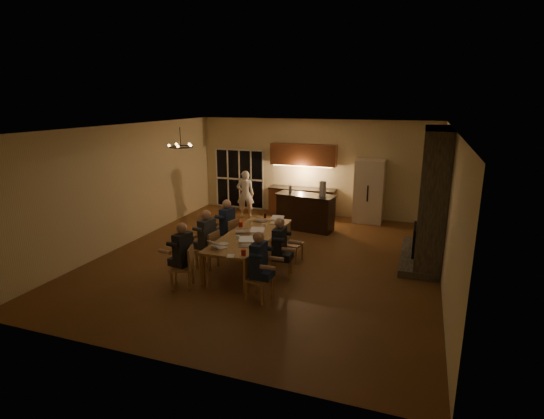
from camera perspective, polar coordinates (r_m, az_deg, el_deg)
The scene contains 43 objects.
floor at distance 10.55m, azimuth -0.60°, elevation -6.64°, with size 9.00×9.00×0.00m, color brown.
back_wall at distance 14.33m, azimuth 5.65°, elevation 5.63°, with size 8.00×0.04×3.20m, color beige.
left_wall at distance 12.04m, azimuth -18.92°, elevation 3.18°, with size 0.04×9.00×3.20m, color beige.
right_wall at distance 9.51m, azimuth 22.75°, elevation -0.08°, with size 0.04×9.00×3.20m, color beige.
ceiling at distance 9.85m, azimuth -0.65°, elevation 11.09°, with size 8.00×9.00×0.04m, color white.
french_doors at distance 15.24m, azimuth -4.37°, elevation 4.11°, with size 1.86×0.08×2.10m, color black.
fireplace at distance 10.66m, azimuth 20.76°, elevation 1.61°, with size 0.58×2.50×3.20m, color #635B4D.
kitchenette at distance 14.17m, azimuth 4.11°, elevation 3.92°, with size 2.24×0.68×2.40m, color brown, non-canonical shape.
refrigerator at distance 13.75m, azimuth 12.91°, elevation 2.40°, with size 0.90×0.68×2.00m, color #F0E2C9.
dining_table at distance 10.11m, azimuth -2.91°, elevation -5.36°, with size 1.10×3.03×0.75m, color tan.
bar_island at distance 12.75m, azimuth 4.50°, elevation -0.35°, with size 1.76×0.68×1.08m, color black.
chair_left_near at distance 9.06m, azimuth -12.05°, elevation -7.63°, with size 0.44×0.44×0.89m, color tan, non-canonical shape.
chair_left_mid at distance 10.00m, azimuth -8.71°, elevation -5.32°, with size 0.44×0.44×0.89m, color tan, non-canonical shape.
chair_left_far at distance 10.94m, azimuth -5.92°, elevation -3.46°, with size 0.44×0.44×0.89m, color tan, non-canonical shape.
chair_right_near at distance 8.37m, azimuth -1.77°, elevation -9.23°, with size 0.44×0.44×0.89m, color tan, non-canonical shape.
chair_right_mid at distance 9.41m, azimuth 1.35°, elevation -6.44°, with size 0.44×0.44×0.89m, color tan, non-canonical shape.
chair_right_far at distance 10.30m, azimuth 2.80°, elevation -4.56°, with size 0.44×0.44×0.89m, color tan, non-canonical shape.
person_left_near at distance 9.07m, azimuth -11.84°, elevation -5.95°, with size 0.60×0.60×1.38m, color #252930, non-canonical shape.
person_right_near at distance 8.33m, azimuth -1.81°, elevation -7.52°, with size 0.60×0.60×1.38m, color #1E2B4C, non-canonical shape.
person_left_mid at distance 9.96m, azimuth -8.70°, elevation -3.91°, with size 0.60×0.60×1.38m, color #3B3F46, non-canonical shape.
person_right_mid at distance 9.22m, azimuth 1.00°, elevation -5.26°, with size 0.60×0.60×1.38m, color #252930, non-canonical shape.
person_left_far at distance 10.88m, azimuth -6.02°, elevation -2.20°, with size 0.60×0.60×1.38m, color #1E2B4C, non-canonical shape.
standing_person at distance 13.99m, azimuth -3.60°, elevation 2.06°, with size 0.57×0.38×1.58m, color white.
chandelier at distance 10.20m, azimuth -12.17°, elevation 8.25°, with size 0.56×0.56×0.03m, color black.
laptop_a at distance 9.14m, azimuth -7.13°, elevation -4.41°, with size 0.32×0.28×0.23m, color silver, non-canonical shape.
laptop_b at distance 9.16m, azimuth -3.49°, elevation -4.28°, with size 0.32×0.28×0.23m, color silver, non-canonical shape.
laptop_c at distance 10.13m, azimuth -4.05°, elevation -2.42°, with size 0.32×0.28×0.23m, color silver, non-canonical shape.
laptop_d at distance 9.79m, azimuth -2.12°, elevation -3.00°, with size 0.32×0.28×0.23m, color silver, non-canonical shape.
laptop_e at distance 11.01m, azimuth -1.51°, elevation -0.99°, with size 0.32×0.28×0.23m, color silver, non-canonical shape.
laptop_f at distance 10.80m, azimuth 0.60°, elevation -1.30°, with size 0.32×0.28×0.23m, color silver, non-canonical shape.
mug_front at distance 9.60m, azimuth -4.56°, elevation -3.80°, with size 0.09×0.09×0.10m, color white.
mug_mid at distance 10.49m, azimuth -1.15°, elevation -2.14°, with size 0.08×0.08×0.10m, color white.
mug_back at distance 10.82m, azimuth -3.13°, elevation -1.64°, with size 0.09×0.09×0.10m, color white.
redcup_near at distance 8.67m, azimuth -3.85°, elevation -5.78°, with size 0.10×0.10×0.12m, color #B5180C.
redcup_mid at distance 10.56m, azimuth -4.24°, elevation -2.01°, with size 0.10×0.10×0.12m, color #B5180C.
can_silver at distance 9.35m, azimuth -4.34°, elevation -4.25°, with size 0.07×0.07×0.12m, color #B2B2B7.
can_cola at distance 11.31m, azimuth -0.94°, elevation -0.83°, with size 0.07×0.07×0.12m, color #3F0F0C.
plate_near at distance 9.42m, azimuth -2.00°, elevation -4.40°, with size 0.27×0.27×0.02m, color white.
plate_left at distance 9.35m, azimuth -6.58°, elevation -4.63°, with size 0.23×0.23×0.02m, color white.
plate_far at distance 10.56m, azimuth 1.17°, elevation -2.26°, with size 0.26×0.26×0.02m, color white.
notepad at distance 8.65m, azimuth -5.58°, elevation -6.24°, with size 0.14×0.20×0.01m, color white.
bar_bottle at distance 12.76m, azimuth 2.46°, elevation 2.75°, with size 0.09×0.09×0.24m, color #99999E.
bar_blender at distance 12.37m, azimuth 6.83°, elevation 2.75°, with size 0.14×0.14×0.44m, color silver.
Camera 1 is at (3.39, -9.22, 3.84)m, focal length 28.00 mm.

